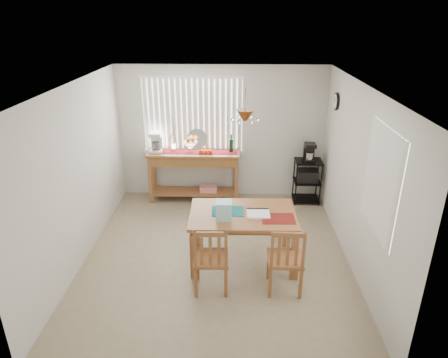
{
  "coord_description": "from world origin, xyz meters",
  "views": [
    {
      "loc": [
        0.27,
        -5.24,
        3.5
      ],
      "look_at": [
        0.1,
        0.55,
        1.05
      ],
      "focal_mm": 32.0,
      "sensor_mm": 36.0,
      "label": 1
    }
  ],
  "objects_px": {
    "sideboard": "(194,164)",
    "wire_cart": "(307,177)",
    "cart_items": "(309,152)",
    "dining_table": "(243,219)",
    "chair_left": "(211,259)",
    "chair_right": "(285,260)"
  },
  "relations": [
    {
      "from": "sideboard",
      "to": "chair_left",
      "type": "bearing_deg",
      "value": -80.16
    },
    {
      "from": "dining_table",
      "to": "chair_right",
      "type": "bearing_deg",
      "value": -50.48
    },
    {
      "from": "chair_left",
      "to": "cart_items",
      "type": "bearing_deg",
      "value": 58.48
    },
    {
      "from": "dining_table",
      "to": "wire_cart",
      "type": "bearing_deg",
      "value": 58.48
    },
    {
      "from": "chair_left",
      "to": "chair_right",
      "type": "bearing_deg",
      "value": 0.52
    },
    {
      "from": "sideboard",
      "to": "wire_cart",
      "type": "bearing_deg",
      "value": -0.94
    },
    {
      "from": "sideboard",
      "to": "cart_items",
      "type": "height_order",
      "value": "cart_items"
    },
    {
      "from": "wire_cart",
      "to": "sideboard",
      "type": "bearing_deg",
      "value": 179.06
    },
    {
      "from": "wire_cart",
      "to": "cart_items",
      "type": "bearing_deg",
      "value": 90.0
    },
    {
      "from": "wire_cart",
      "to": "cart_items",
      "type": "height_order",
      "value": "cart_items"
    },
    {
      "from": "dining_table",
      "to": "sideboard",
      "type": "bearing_deg",
      "value": 113.16
    },
    {
      "from": "cart_items",
      "to": "dining_table",
      "type": "xyz_separation_m",
      "value": [
        -1.28,
        -2.1,
        -0.3
      ]
    },
    {
      "from": "sideboard",
      "to": "chair_left",
      "type": "relative_size",
      "value": 1.79
    },
    {
      "from": "sideboard",
      "to": "wire_cart",
      "type": "distance_m",
      "value": 2.21
    },
    {
      "from": "cart_items",
      "to": "chair_left",
      "type": "height_order",
      "value": "cart_items"
    },
    {
      "from": "chair_right",
      "to": "dining_table",
      "type": "bearing_deg",
      "value": 129.52
    },
    {
      "from": "cart_items",
      "to": "sideboard",
      "type": "bearing_deg",
      "value": 179.3
    },
    {
      "from": "chair_left",
      "to": "sideboard",
      "type": "bearing_deg",
      "value": 99.84
    },
    {
      "from": "wire_cart",
      "to": "dining_table",
      "type": "height_order",
      "value": "wire_cart"
    },
    {
      "from": "cart_items",
      "to": "chair_right",
      "type": "bearing_deg",
      "value": -104.72
    },
    {
      "from": "cart_items",
      "to": "chair_right",
      "type": "height_order",
      "value": "cart_items"
    },
    {
      "from": "dining_table",
      "to": "chair_left",
      "type": "height_order",
      "value": "chair_left"
    }
  ]
}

